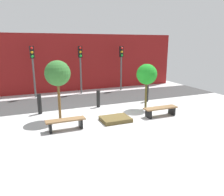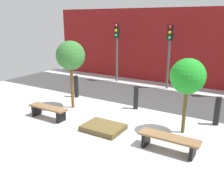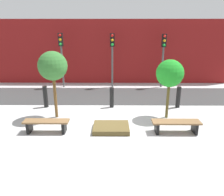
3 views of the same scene
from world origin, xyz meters
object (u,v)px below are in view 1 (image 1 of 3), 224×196
tree_behind_left_bench (58,74)px  traffic_light_west (33,62)px  bollard_left (98,99)px  traffic_light_mid_east (121,60)px  planter_bed (115,119)px  bench_right (161,110)px  tree_behind_right_bench (147,75)px  bench_left (66,122)px  bollard_center (147,94)px  traffic_light_mid_west (80,61)px  bollard_far_left (40,104)px

tree_behind_left_bench → traffic_light_west: traffic_light_west is taller
bollard_left → traffic_light_mid_east: 5.21m
planter_bed → tree_behind_left_bench: (-2.34, 1.22, 2.08)m
bench_right → traffic_light_west: size_ratio=0.52×
tree_behind_left_bench → tree_behind_right_bench: (4.67, 0.00, -0.29)m
bench_left → planter_bed: size_ratio=1.22×
bench_left → planter_bed: 2.36m
bench_left → tree_behind_left_bench: size_ratio=0.58×
bench_right → tree_behind_right_bench: tree_behind_right_bench is taller
planter_bed → traffic_light_mid_east: bearing=63.2°
bollard_center → traffic_light_west: traffic_light_west is taller
bench_left → traffic_light_mid_west: size_ratio=0.49×
tree_behind_left_bench → traffic_light_west: 5.06m
bench_right → bollard_center: size_ratio=1.70×
bollard_left → tree_behind_left_bench: bearing=-152.2°
planter_bed → traffic_light_west: bearing=116.8°
bench_left → tree_behind_left_bench: tree_behind_left_bench is taller
bollard_left → traffic_light_mid_east: (3.13, 3.76, 1.80)m
bench_left → bollard_center: 6.10m
bollard_far_left → bollard_left: bearing=0.0°
planter_bed → bench_left: bearing=-175.1°
bench_right → traffic_light_mid_west: (-2.34, 6.41, 1.98)m
traffic_light_west → bollard_center: bearing=-30.9°
bollard_far_left → traffic_light_mid_west: (3.15, 3.76, 1.79)m
traffic_light_mid_east → bench_left: bearing=-130.5°
tree_behind_right_bench → bollard_far_left: bearing=167.3°
tree_behind_right_bench → traffic_light_mid_west: (-2.34, 4.99, 0.42)m
tree_behind_right_bench → bollard_center: (0.81, 1.23, -1.38)m
bench_right → tree_behind_right_bench: 2.11m
bollard_center → traffic_light_mid_east: size_ratio=0.31×
tree_behind_left_bench → bench_left: bearing=-90.0°
tree_behind_left_bench → planter_bed: bearing=-27.6°
bench_right → tree_behind_left_bench: 5.22m
bench_right → traffic_light_mid_east: traffic_light_mid_east is taller
bench_right → bollard_far_left: (-5.49, 2.65, 0.19)m
planter_bed → traffic_light_mid_west: bearing=90.0°
planter_bed → traffic_light_mid_east: 7.29m
bollard_far_left → traffic_light_mid_west: size_ratio=0.31×
bench_left → bollard_center: (5.49, 2.65, 0.18)m
tree_behind_right_bench → traffic_light_mid_east: traffic_light_mid_east is taller
tree_behind_left_bench → traffic_light_mid_west: traffic_light_mid_west is taller
bench_right → traffic_light_west: (-5.47, 6.41, 2.00)m
bench_left → traffic_light_mid_east: size_ratio=0.49×
bollard_far_left → traffic_light_mid_east: 7.53m
traffic_light_mid_west → traffic_light_mid_east: size_ratio=1.01×
bench_right → tree_behind_left_bench: (-4.67, 1.42, 1.85)m
tree_behind_left_bench → traffic_light_west: size_ratio=0.83×
bench_left → traffic_light_west: size_ratio=0.49×
bench_right → bollard_center: (0.81, 2.65, 0.18)m
tree_behind_left_bench → tree_behind_right_bench: 4.68m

